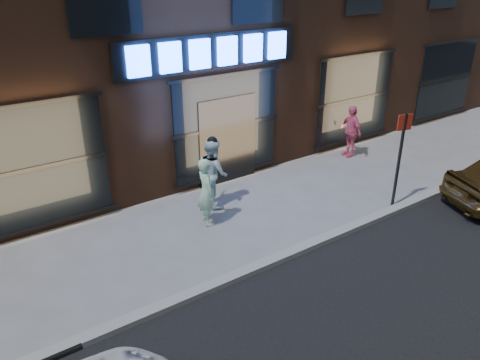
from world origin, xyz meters
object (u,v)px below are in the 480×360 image
object	(u,v)px
passerby	(351,131)
sign_post	(400,152)
man_bowtie	(206,192)
man_cap	(213,173)

from	to	relation	value
passerby	sign_post	size ratio (longest dim) A/B	0.67
passerby	sign_post	distance (m)	3.54
man_bowtie	sign_post	distance (m)	4.78
man_cap	sign_post	distance (m)	4.58
man_cap	sign_post	bearing A→B (deg)	-118.85
passerby	sign_post	bearing A→B (deg)	-17.73
passerby	sign_post	world-z (taller)	sign_post
passerby	man_bowtie	bearing A→B (deg)	-68.79
man_cap	passerby	distance (m)	5.33
man_bowtie	passerby	bearing A→B (deg)	-70.46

